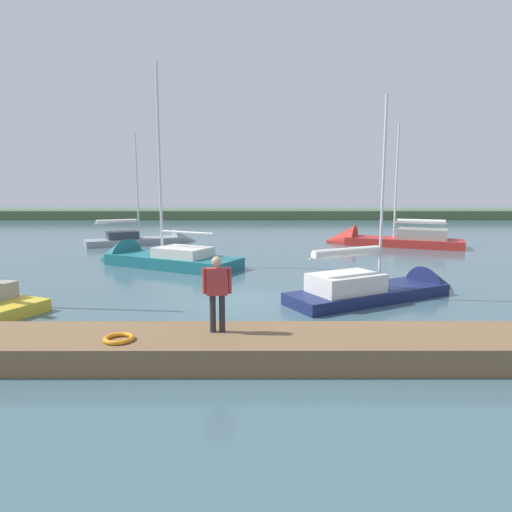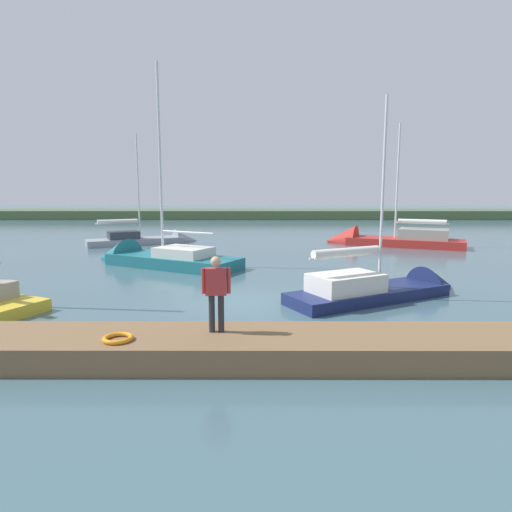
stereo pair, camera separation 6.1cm
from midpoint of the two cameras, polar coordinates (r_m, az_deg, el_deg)
The scene contains 9 objects.
ground_plane at distance 15.00m, azimuth -1.64°, elevation -6.08°, with size 200.00×200.00×0.00m, color #42606B.
far_shoreline at distance 61.39m, azimuth -0.48°, elevation 5.05°, with size 180.00×8.00×2.40m, color #4C603D.
dock_pier at distance 9.94m, azimuth -2.46°, elevation -12.03°, with size 24.00×2.01×0.60m, color brown.
life_ring_buoy at distance 9.90m, azimuth -17.97°, elevation -10.40°, with size 0.66×0.66×0.10m, color orange.
sailboat_behind_pier at distance 23.16m, azimuth -14.15°, elevation -0.69°, with size 8.86×6.24×11.12m.
sailboat_far_left at distance 16.41m, azimuth 17.33°, elevation -4.50°, with size 7.42×5.10×7.87m.
sailboat_outer_mooring at distance 31.83m, azimuth 16.15°, elevation 1.86°, with size 9.67×6.14×9.50m.
sailboat_inner_slip at distance 32.47m, azimuth -13.90°, elevation 1.82°, with size 8.10×5.39×8.82m.
person_on_dock at distance 9.78m, azimuth -5.38°, elevation -4.31°, with size 0.66×0.24×1.76m.
Camera 1 is at (-0.37, 14.51, 3.80)m, focal length 30.04 mm.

